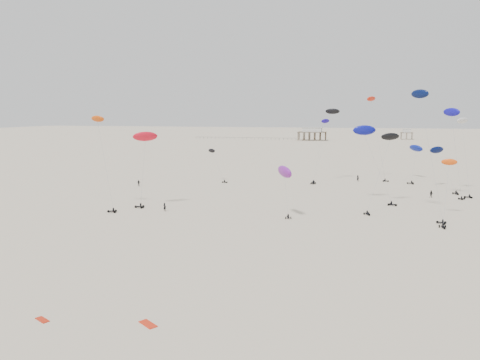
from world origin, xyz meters
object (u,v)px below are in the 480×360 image
(rig_0, at_px, (440,158))
(spectator_0, at_px, (165,211))
(pavilion_main, at_px, (312,135))
(pavilion_small, at_px, (407,135))

(rig_0, height_order, spectator_0, rig_0)
(rig_0, distance_m, spectator_0, 77.88)
(pavilion_main, distance_m, spectator_0, 263.66)
(rig_0, bearing_deg, pavilion_main, -93.92)
(pavilion_main, xyz_separation_m, rig_0, (55.34, -216.44, 4.23))
(pavilion_small, height_order, spectator_0, pavilion_small)
(pavilion_main, xyz_separation_m, spectator_0, (-6.09, -263.55, -4.22))
(pavilion_main, bearing_deg, spectator_0, -91.32)
(spectator_0, bearing_deg, rig_0, -127.19)
(pavilion_small, bearing_deg, spectator_0, -104.53)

